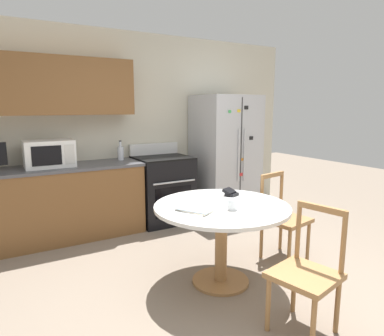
% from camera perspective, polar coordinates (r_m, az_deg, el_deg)
% --- Properties ---
extents(ground_plane, '(14.00, 14.00, 0.00)m').
position_cam_1_polar(ground_plane, '(3.06, 10.06, -21.45)').
color(ground_plane, gray).
extents(back_wall, '(5.20, 0.44, 2.60)m').
position_cam_1_polar(back_wall, '(4.77, -13.09, 8.04)').
color(back_wall, beige).
rests_on(back_wall, ground_plane).
extents(kitchen_counter, '(2.11, 0.64, 0.90)m').
position_cam_1_polar(kitchen_counter, '(4.44, -21.99, -5.55)').
color(kitchen_counter, brown).
rests_on(kitchen_counter, ground_plane).
extents(refrigerator, '(0.85, 0.79, 1.76)m').
position_cam_1_polar(refrigerator, '(5.18, 5.50, 2.17)').
color(refrigerator, '#B2B5BA').
rests_on(refrigerator, ground_plane).
extents(oven_range, '(0.73, 0.68, 1.08)m').
position_cam_1_polar(oven_range, '(4.81, -4.85, -3.46)').
color(oven_range, black).
rests_on(oven_range, ground_plane).
extents(microwave, '(0.54, 0.36, 0.32)m').
position_cam_1_polar(microwave, '(4.33, -22.70, 2.22)').
color(microwave, white).
rests_on(microwave, kitchen_counter).
extents(counter_bottle, '(0.08, 0.08, 0.26)m').
position_cam_1_polar(counter_bottle, '(4.64, -11.82, 2.52)').
color(counter_bottle, silver).
rests_on(counter_bottle, kitchen_counter).
extents(dining_table, '(1.20, 1.20, 0.74)m').
position_cam_1_polar(dining_table, '(3.10, 4.93, -8.66)').
color(dining_table, white).
rests_on(dining_table, ground_plane).
extents(dining_chair_right, '(0.49, 0.49, 0.90)m').
position_cam_1_polar(dining_chair_right, '(3.77, 14.97, -8.14)').
color(dining_chair_right, '#9E7042').
rests_on(dining_chair_right, ground_plane).
extents(dining_chair_near, '(0.50, 0.50, 0.90)m').
position_cam_1_polar(dining_chair_near, '(2.65, 18.56, -16.35)').
color(dining_chair_near, '#9E7042').
rests_on(dining_chair_near, ground_plane).
extents(candle_glass, '(0.09, 0.09, 0.09)m').
position_cam_1_polar(candle_glass, '(2.92, 6.78, -6.15)').
color(candle_glass, silver).
rests_on(candle_glass, dining_table).
extents(wallet, '(0.16, 0.16, 0.07)m').
position_cam_1_polar(wallet, '(3.38, 6.44, -4.14)').
color(wallet, black).
rests_on(wallet, dining_table).
extents(mail_stack, '(0.34, 0.37, 0.02)m').
position_cam_1_polar(mail_stack, '(2.89, 0.75, -6.84)').
color(mail_stack, white).
rests_on(mail_stack, dining_table).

